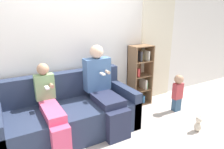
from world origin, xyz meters
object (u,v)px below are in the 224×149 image
Objects in this scene: toddler_standing at (178,91)px; teddy_bear at (198,124)px; adult_seated at (104,87)px; bookshelf at (139,74)px; child_seated at (51,108)px; couch at (69,114)px.

teddy_bear is at bearing -110.26° from toddler_standing.
adult_seated reaches higher than bookshelf.
child_seated is 1.96m from bookshelf.
teddy_bear is at bearing -22.19° from child_seated.
toddler_standing is at bearing -58.01° from bookshelf.
bookshelf is 1.43m from teddy_bear.
bookshelf is (1.05, 0.44, -0.06)m from adult_seated.
bookshelf is 4.67× the size of teddy_bear.
bookshelf reaches higher than couch.
toddler_standing is 2.78× the size of teddy_bear.
child_seated is at bearing 176.09° from toddler_standing.
bookshelf is at bearing 22.61° from adult_seated.
couch is 2.84× the size of toddler_standing.
couch is 7.87× the size of teddy_bear.
adult_seated is 5.10× the size of teddy_bear.
bookshelf is (1.89, 0.50, 0.06)m from child_seated.
child_seated is at bearing -150.11° from couch.
adult_seated is at bearing 143.34° from teddy_bear.
toddler_standing is 0.78m from teddy_bear.
toddler_standing is at bearing -9.15° from couch.
child_seated reaches higher than toddler_standing.
toddler_standing is at bearing 69.74° from teddy_bear.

